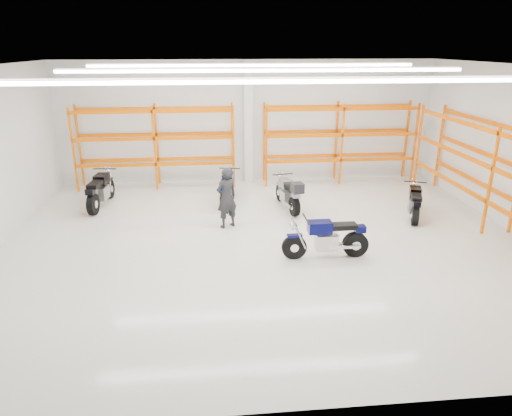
{
  "coord_description": "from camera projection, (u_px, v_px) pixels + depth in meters",
  "views": [
    {
      "loc": [
        -1.37,
        -11.12,
        4.99
      ],
      "look_at": [
        -0.23,
        0.5,
        0.8
      ],
      "focal_mm": 32.0,
      "sensor_mm": 36.0,
      "label": 1
    }
  ],
  "objects": [
    {
      "name": "motorcycle_back_c",
      "position": [
        289.0,
        194.0,
        14.43
      ],
      "size": [
        0.76,
        2.16,
        1.11
      ],
      "color": "black",
      "rests_on": "ground"
    },
    {
      "name": "motorcycle_back_a",
      "position": [
        100.0,
        191.0,
        14.7
      ],
      "size": [
        0.76,
        2.3,
        1.13
      ],
      "color": "black",
      "rests_on": "ground"
    },
    {
      "name": "motorcycle_main",
      "position": [
        329.0,
        239.0,
        11.19
      ],
      "size": [
        2.16,
        0.72,
        1.06
      ],
      "color": "black",
      "rests_on": "ground"
    },
    {
      "name": "standing_man",
      "position": [
        227.0,
        198.0,
        12.95
      ],
      "size": [
        0.77,
        0.69,
        1.77
      ],
      "primitive_type": "imported",
      "rotation": [
        0.0,
        0.0,
        3.67
      ],
      "color": "black",
      "rests_on": "ground"
    },
    {
      "name": "motorcycle_back_b",
      "position": [
        227.0,
        189.0,
        15.11
      ],
      "size": [
        0.81,
        2.12,
        1.05
      ],
      "color": "black",
      "rests_on": "ground"
    },
    {
      "name": "pallet_racking_back_right",
      "position": [
        339.0,
        135.0,
        17.07
      ],
      "size": [
        5.67,
        0.87,
        3.0
      ],
      "color": "#FD4E00",
      "rests_on": "ground"
    },
    {
      "name": "pallet_racking_side",
      "position": [
        507.0,
        170.0,
        12.21
      ],
      "size": [
        0.87,
        9.07,
        3.0
      ],
      "color": "#FD4E00",
      "rests_on": "ground"
    },
    {
      "name": "pallet_racking_back_left",
      "position": [
        155.0,
        139.0,
        16.45
      ],
      "size": [
        5.67,
        0.87,
        3.0
      ],
      "color": "#FD4E00",
      "rests_on": "ground"
    },
    {
      "name": "motorcycle_back_d",
      "position": [
        414.0,
        203.0,
        13.8
      ],
      "size": [
        0.94,
        1.94,
        0.99
      ],
      "color": "black",
      "rests_on": "ground"
    },
    {
      "name": "ground",
      "position": [
        266.0,
        242.0,
        12.23
      ],
      "size": [
        14.0,
        14.0,
        0.0
      ],
      "primitive_type": "plane",
      "color": "beige",
      "rests_on": "ground"
    },
    {
      "name": "structural_column",
      "position": [
        248.0,
        123.0,
        16.92
      ],
      "size": [
        0.32,
        0.32,
        4.5
      ],
      "primitive_type": "cube",
      "color": "white",
      "rests_on": "ground"
    },
    {
      "name": "room_shell",
      "position": [
        267.0,
        119.0,
        11.15
      ],
      "size": [
        14.02,
        12.02,
        4.51
      ],
      "color": "white",
      "rests_on": "ground"
    }
  ]
}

